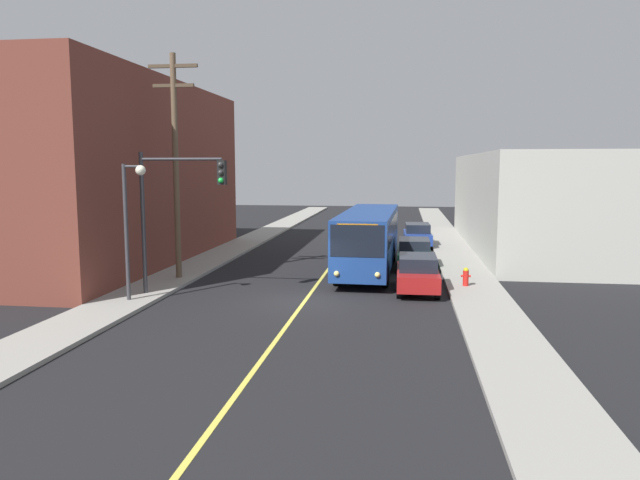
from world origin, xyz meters
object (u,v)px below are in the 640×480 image
at_px(street_lamp_left, 131,212).
at_px(parked_car_green, 414,253).
at_px(parked_car_red, 417,273).
at_px(parked_car_blue, 417,235).
at_px(city_bus, 369,237).
at_px(fire_hydrant, 466,276).
at_px(traffic_signal_left_corner, 177,196).
at_px(utility_pole_near, 176,157).

bearing_deg(street_lamp_left, parked_car_green, 41.60).
height_order(parked_car_red, parked_car_blue, same).
distance_m(city_bus, fire_hydrant, 6.34).
bearing_deg(parked_car_blue, street_lamp_left, -121.73).
height_order(city_bus, traffic_signal_left_corner, traffic_signal_left_corner).
xyz_separation_m(parked_car_blue, traffic_signal_left_corner, (-10.40, -17.74, 3.46)).
bearing_deg(parked_car_red, traffic_signal_left_corner, -165.57).
distance_m(parked_car_red, fire_hydrant, 2.37).
bearing_deg(parked_car_green, utility_pole_near, -156.07).
xyz_separation_m(traffic_signal_left_corner, fire_hydrant, (12.26, 3.45, -3.72)).
xyz_separation_m(parked_car_blue, fire_hydrant, (1.86, -14.29, -0.26)).
height_order(utility_pole_near, traffic_signal_left_corner, utility_pole_near).
height_order(parked_car_blue, street_lamp_left, street_lamp_left).
xyz_separation_m(city_bus, street_lamp_left, (-9.03, -8.95, 1.92)).
bearing_deg(parked_car_red, fire_hydrant, 21.37).
bearing_deg(parked_car_red, city_bus, 116.22).
distance_m(parked_car_green, street_lamp_left, 15.56).
xyz_separation_m(parked_car_green, street_lamp_left, (-11.43, -10.15, 2.90)).
bearing_deg(parked_car_red, utility_pole_near, 174.58).
xyz_separation_m(parked_car_green, utility_pole_near, (-11.48, -5.09, 5.17)).
xyz_separation_m(parked_car_red, parked_car_green, (-0.05, 6.19, 0.00)).
height_order(parked_car_red, utility_pole_near, utility_pole_near).
height_order(parked_car_blue, traffic_signal_left_corner, traffic_signal_left_corner).
relative_size(city_bus, parked_car_green, 2.77).
relative_size(city_bus, utility_pole_near, 1.14).
bearing_deg(fire_hydrant, parked_car_blue, 97.41).
distance_m(parked_car_green, fire_hydrant, 5.79).
distance_m(parked_car_green, traffic_signal_left_corner, 13.76).
bearing_deg(utility_pole_near, street_lamp_left, -89.50).
distance_m(traffic_signal_left_corner, fire_hydrant, 13.27).
bearing_deg(street_lamp_left, utility_pole_near, 90.50).
bearing_deg(fire_hydrant, utility_pole_near, 179.02).
relative_size(utility_pole_near, street_lamp_left, 1.94).
xyz_separation_m(parked_car_blue, utility_pole_near, (-11.86, -14.05, 5.17)).
relative_size(parked_car_green, traffic_signal_left_corner, 0.74).
relative_size(city_bus, parked_car_red, 2.77).
relative_size(parked_car_blue, traffic_signal_left_corner, 0.74).
xyz_separation_m(city_bus, parked_car_blue, (2.79, 10.16, -0.98)).
bearing_deg(fire_hydrant, parked_car_green, 112.85).
height_order(parked_car_green, fire_hydrant, parked_car_green).
bearing_deg(city_bus, parked_car_green, 26.51).
height_order(traffic_signal_left_corner, street_lamp_left, traffic_signal_left_corner).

